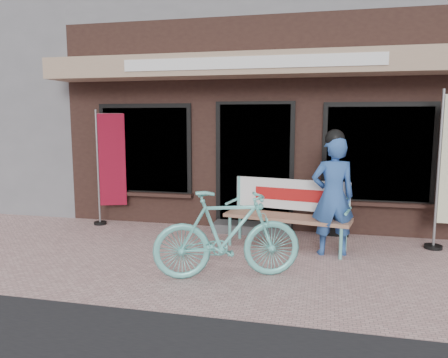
% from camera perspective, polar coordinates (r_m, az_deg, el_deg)
% --- Properties ---
extents(ground, '(70.00, 70.00, 0.00)m').
position_cam_1_polar(ground, '(5.84, 0.72, -11.30)').
color(ground, '#C79D98').
rests_on(ground, ground).
extents(storefront, '(7.00, 6.77, 6.00)m').
position_cam_1_polar(storefront, '(10.46, 6.79, 13.82)').
color(storefront, black).
rests_on(storefront, ground).
extents(bench, '(1.91, 0.80, 1.01)m').
position_cam_1_polar(bench, '(6.61, 8.43, -3.75)').
color(bench, '#6AD0C7').
rests_on(bench, ground).
extents(person, '(0.69, 0.54, 1.77)m').
position_cam_1_polar(person, '(6.30, 14.04, -1.89)').
color(person, '#2F58A2').
rests_on(person, ground).
extents(bicycle, '(1.85, 1.08, 1.07)m').
position_cam_1_polar(bicycle, '(5.29, 0.42, -7.26)').
color(bicycle, '#6AD0C7').
rests_on(bicycle, ground).
extents(nobori_red, '(0.61, 0.33, 2.07)m').
position_cam_1_polar(nobori_red, '(8.09, -14.69, 1.67)').
color(nobori_red, gray).
rests_on(nobori_red, ground).
extents(menu_stand, '(0.46, 0.12, 0.91)m').
position_cam_1_polar(menu_stand, '(7.34, 14.32, -3.72)').
color(menu_stand, black).
rests_on(menu_stand, ground).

